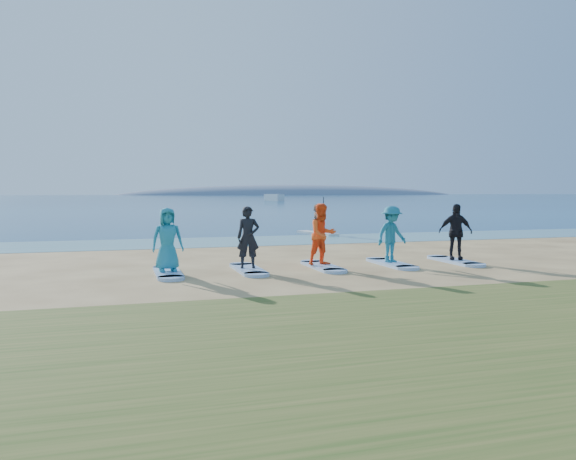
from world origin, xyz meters
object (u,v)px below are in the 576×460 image
object	(u,v)px
boat_offshore_b	(274,201)
student_0	(167,239)
surfboard_3	(391,264)
student_3	(392,234)
paddleboarder	(317,218)
student_1	(248,237)
surfboard_0	(168,273)
student_2	(323,234)
student_4	(455,232)
surfboard_2	(323,266)
surfboard_4	(455,261)
surfboard_1	(248,269)
paddleboard	(317,233)

from	to	relation	value
boat_offshore_b	student_0	world-z (taller)	student_0
surfboard_3	student_3	xyz separation A→B (m)	(0.00, 0.00, 0.93)
paddleboarder	student_0	world-z (taller)	student_0
paddleboarder	student_1	bearing A→B (deg)	170.93
student_0	surfboard_3	bearing A→B (deg)	-6.47
surfboard_0	student_2	bearing A→B (deg)	0.00
student_2	student_4	bearing A→B (deg)	-12.70
student_0	student_4	distance (m)	9.21
paddleboarder	surfboard_2	size ratio (longest dim) A/B	0.69
surfboard_4	student_1	bearing A→B (deg)	180.00
surfboard_1	surfboard_0	bearing A→B (deg)	180.00
paddleboard	paddleboarder	distance (m)	0.82
surfboard_0	student_1	world-z (taller)	student_1
student_3	student_4	size ratio (longest dim) A/B	0.97
surfboard_0	paddleboard	bearing A→B (deg)	54.46
surfboard_0	student_2	xyz separation A→B (m)	(4.60, 0.00, 0.98)
surfboard_0	student_4	xyz separation A→B (m)	(9.21, 0.00, 0.96)
student_1	student_2	world-z (taller)	student_2
boat_offshore_b	surfboard_0	distance (m)	113.17
student_1	student_3	bearing A→B (deg)	8.61
student_0	student_3	world-z (taller)	student_0
surfboard_1	student_1	bearing A→B (deg)	0.00
surfboard_1	student_4	distance (m)	6.97
surfboard_2	paddleboard	bearing A→B (deg)	71.01
paddleboard	surfboard_2	bearing A→B (deg)	-124.51
surfboard_4	student_4	bearing A→B (deg)	0.00
paddleboarder	paddleboard	bearing A→B (deg)	0.00
paddleboarder	surfboard_2	distance (m)	13.18
student_1	student_3	distance (m)	4.61
surfboard_1	student_3	xyz separation A→B (m)	(4.60, 0.00, 0.93)
student_1	surfboard_2	bearing A→B (deg)	8.61
student_0	surfboard_4	bearing A→B (deg)	-6.47
student_1	surfboard_3	xyz separation A→B (m)	(4.60, 0.00, -0.94)
surfboard_0	student_2	world-z (taller)	student_2
student_1	student_2	xyz separation A→B (m)	(2.30, 0.00, 0.03)
surfboard_4	student_3	bearing A→B (deg)	180.00
student_3	student_4	world-z (taller)	student_4
boat_offshore_b	student_4	world-z (taller)	student_4
surfboard_3	student_3	world-z (taller)	student_3
student_2	boat_offshore_b	bearing A→B (deg)	62.77
paddleboard	surfboard_1	bearing A→B (deg)	-133.41
student_4	paddleboard	bearing A→B (deg)	112.21
paddleboard	paddleboarder	bearing A→B (deg)	0.00
paddleboarder	student_0	bearing A→B (deg)	163.28
surfboard_3	student_4	world-z (taller)	student_4
student_0	student_2	xyz separation A→B (m)	(4.60, 0.00, 0.04)
surfboard_1	paddleboard	bearing A→B (deg)	62.11
surfboard_0	paddleboarder	bearing A→B (deg)	54.46
surfboard_1	student_2	distance (m)	2.50
paddleboarder	surfboard_1	bearing A→B (deg)	170.93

